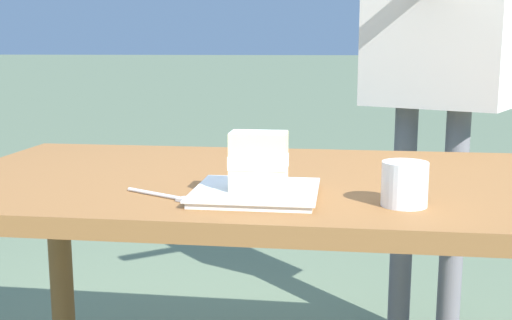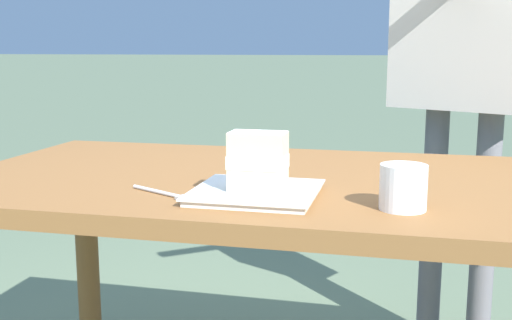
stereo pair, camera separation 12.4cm
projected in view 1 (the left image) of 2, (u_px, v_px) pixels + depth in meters
patio_table at (286, 218)px, 1.47m from camera, size 1.57×0.81×0.74m
dessert_plate at (256, 193)px, 1.25m from camera, size 0.24×0.24×0.02m
cake_slice at (259, 161)px, 1.23m from camera, size 0.11×0.07×0.12m
dessert_fork at (164, 196)px, 1.25m from camera, size 0.16×0.09×0.01m
coffee_cup at (405, 183)px, 1.18m from camera, size 0.09×0.09×0.08m
diner_person at (436, 23)px, 2.03m from camera, size 0.49×0.63×1.66m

